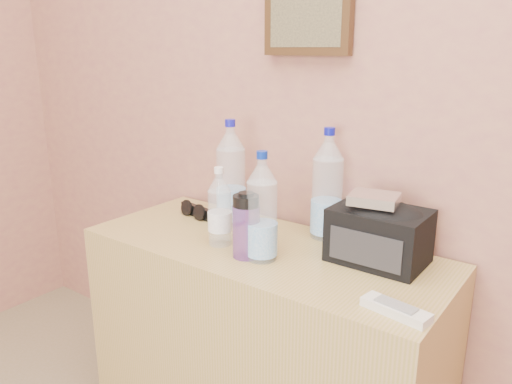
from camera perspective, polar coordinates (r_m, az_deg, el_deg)
picture_frame at (r=1.63m, az=5.89°, el=19.67°), size 0.30×0.03×0.25m
dresser at (r=1.71m, az=0.68°, el=-17.27°), size 1.14×0.47×0.71m
pet_large_b at (r=1.70m, az=-2.88°, el=1.56°), size 0.10×0.10×0.36m
pet_large_c at (r=1.58m, az=8.14°, el=0.23°), size 0.10×0.10×0.35m
pet_large_d at (r=1.40m, az=0.68°, el=-2.38°), size 0.09×0.09×0.32m
pet_small at (r=1.52m, az=-4.17°, el=-2.18°), size 0.07×0.07×0.24m
nalgene_bottle at (r=1.43m, az=-1.14°, el=-3.84°), size 0.08×0.08×0.19m
sunglasses at (r=1.81m, az=-6.81°, el=-2.18°), size 0.17×0.08×0.04m
ac_remote at (r=1.21m, az=15.67°, el=-12.82°), size 0.17×0.08×0.02m
toiletry_bag at (r=1.45m, az=13.92°, el=-4.47°), size 0.26×0.19×0.18m
foil_packet at (r=1.40m, az=13.36°, el=-0.76°), size 0.15×0.13×0.03m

